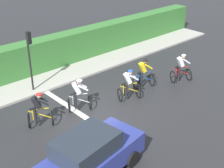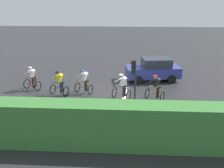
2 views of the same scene
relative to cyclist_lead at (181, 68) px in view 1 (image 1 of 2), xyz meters
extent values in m
plane|color=#28282B|center=(-0.78, -6.09, -0.80)|extent=(80.00, 80.00, 0.00)
cube|color=#ADA89E|center=(-5.41, -4.09, -0.74)|extent=(2.80, 25.58, 0.12)
cube|color=gray|center=(-6.31, -4.09, -0.54)|extent=(0.44, 25.58, 0.51)
cube|color=#387533|center=(-6.61, -4.09, 0.21)|extent=(1.10, 25.58, 2.02)
cube|color=silver|center=(-0.78, -6.46, -0.79)|extent=(7.00, 0.30, 0.01)
torus|color=black|center=(0.23, 0.50, -0.46)|extent=(0.64, 0.34, 0.68)
torus|color=black|center=(-0.19, -0.43, -0.46)|extent=(0.64, 0.34, 0.68)
cylinder|color=red|center=(0.02, 0.04, -0.21)|extent=(0.45, 0.92, 0.51)
cylinder|color=red|center=(-0.11, -0.24, -0.18)|extent=(0.04, 0.04, 0.55)
cylinder|color=red|center=(0.04, 0.08, 0.07)|extent=(0.33, 0.67, 0.04)
cube|color=black|center=(-0.11, -0.24, 0.11)|extent=(0.18, 0.24, 0.04)
cylinder|color=black|center=(0.18, 0.41, 0.04)|extent=(0.40, 0.20, 0.03)
cube|color=white|center=(-0.03, -0.06, 0.41)|extent=(0.44, 0.50, 0.57)
sphere|color=beige|center=(0.04, 0.08, 0.72)|extent=(0.20, 0.20, 0.20)
ellipsoid|color=silver|center=(0.04, 0.08, 0.79)|extent=(0.33, 0.35, 0.14)
cylinder|color=black|center=(-0.18, -0.10, -0.23)|extent=(0.12, 0.12, 0.74)
cylinder|color=black|center=(0.04, -0.20, -0.23)|extent=(0.12, 0.12, 0.74)
cylinder|color=white|center=(-0.05, 0.27, 0.47)|extent=(0.28, 0.47, 0.37)
cylinder|color=white|center=(0.24, 0.14, 0.47)|extent=(0.28, 0.47, 0.37)
torus|color=black|center=(-0.74, -1.64, -0.46)|extent=(0.67, 0.27, 0.68)
torus|color=black|center=(-1.06, -2.61, -0.46)|extent=(0.67, 0.27, 0.68)
cylinder|color=#1E59B2|center=(-0.90, -2.13, -0.21)|extent=(0.35, 0.95, 0.51)
cylinder|color=#1E59B2|center=(-1.00, -2.42, -0.18)|extent=(0.04, 0.04, 0.55)
cylinder|color=#1E59B2|center=(-0.89, -2.08, 0.07)|extent=(0.26, 0.69, 0.04)
cube|color=black|center=(-1.00, -2.42, 0.11)|extent=(0.16, 0.24, 0.04)
cylinder|color=black|center=(-0.77, -1.74, 0.04)|extent=(0.41, 0.16, 0.03)
cube|color=yellow|center=(-0.93, -2.22, 0.41)|extent=(0.41, 0.48, 0.57)
sphere|color=#9E7051|center=(-0.89, -2.08, 0.72)|extent=(0.20, 0.20, 0.20)
ellipsoid|color=black|center=(-0.89, -2.08, 0.79)|extent=(0.31, 0.34, 0.14)
cylinder|color=black|center=(-1.08, -2.28, -0.23)|extent=(0.12, 0.12, 0.74)
cylinder|color=black|center=(-0.85, -2.36, -0.23)|extent=(0.12, 0.12, 0.74)
cylinder|color=yellow|center=(-1.00, -1.90, 0.47)|extent=(0.23, 0.48, 0.37)
cylinder|color=yellow|center=(-0.69, -2.00, 0.47)|extent=(0.23, 0.48, 0.37)
torus|color=black|center=(-0.27, -3.22, -0.46)|extent=(0.65, 0.31, 0.68)
torus|color=black|center=(-0.66, -4.16, -0.46)|extent=(0.65, 0.31, 0.68)
cylinder|color=gold|center=(-0.47, -3.69, -0.21)|extent=(0.41, 0.93, 0.51)
cylinder|color=gold|center=(-0.58, -3.97, -0.18)|extent=(0.04, 0.04, 0.55)
cylinder|color=gold|center=(-0.45, -3.64, 0.07)|extent=(0.31, 0.68, 0.04)
cube|color=black|center=(-0.58, -3.97, 0.11)|extent=(0.18, 0.24, 0.04)
cylinder|color=black|center=(-0.31, -3.31, 0.04)|extent=(0.40, 0.19, 0.03)
cube|color=white|center=(-0.50, -3.78, 0.41)|extent=(0.43, 0.49, 0.57)
sphere|color=beige|center=(-0.45, -3.64, 0.72)|extent=(0.20, 0.20, 0.20)
ellipsoid|color=#264CB2|center=(-0.45, -3.64, 0.79)|extent=(0.33, 0.35, 0.14)
cylinder|color=black|center=(-0.65, -3.83, -0.23)|extent=(0.12, 0.12, 0.74)
cylinder|color=black|center=(-0.43, -3.92, -0.23)|extent=(0.12, 0.12, 0.74)
cylinder|color=white|center=(-0.54, -3.46, 0.47)|extent=(0.26, 0.48, 0.37)
cylinder|color=white|center=(-0.25, -3.58, 0.47)|extent=(0.26, 0.48, 0.37)
torus|color=black|center=(-1.06, -5.79, -0.46)|extent=(0.63, 0.36, 0.68)
torus|color=black|center=(-1.52, -6.70, -0.46)|extent=(0.63, 0.36, 0.68)
cylinder|color=silver|center=(-1.29, -6.25, -0.21)|extent=(0.49, 0.90, 0.51)
cylinder|color=silver|center=(-1.43, -6.52, -0.18)|extent=(0.04, 0.04, 0.55)
cylinder|color=silver|center=(-1.27, -6.20, 0.07)|extent=(0.37, 0.66, 0.04)
cube|color=black|center=(-1.43, -6.52, 0.11)|extent=(0.19, 0.24, 0.04)
cylinder|color=black|center=(-1.10, -5.89, 0.04)|extent=(0.39, 0.22, 0.03)
cube|color=white|center=(-1.34, -6.34, 0.41)|extent=(0.45, 0.50, 0.57)
sphere|color=#9E7051|center=(-1.27, -6.20, 0.72)|extent=(0.20, 0.20, 0.20)
ellipsoid|color=silver|center=(-1.27, -6.20, 0.79)|extent=(0.34, 0.36, 0.14)
cylinder|color=black|center=(-1.49, -6.37, -0.23)|extent=(0.12, 0.12, 0.74)
cylinder|color=black|center=(-1.28, -6.48, -0.23)|extent=(0.12, 0.12, 0.74)
cylinder|color=white|center=(-1.35, -6.01, 0.47)|extent=(0.30, 0.47, 0.37)
cylinder|color=white|center=(-1.06, -6.16, 0.47)|extent=(0.30, 0.47, 0.37)
torus|color=black|center=(-1.12, -7.90, -0.46)|extent=(0.62, 0.39, 0.68)
torus|color=black|center=(-1.62, -8.79, -0.46)|extent=(0.62, 0.39, 0.68)
cylinder|color=gold|center=(-1.37, -8.35, -0.21)|extent=(0.52, 0.88, 0.51)
cylinder|color=gold|center=(-1.52, -8.61, -0.18)|extent=(0.04, 0.04, 0.55)
cylinder|color=gold|center=(-1.35, -8.30, 0.07)|extent=(0.39, 0.64, 0.04)
cube|color=black|center=(-1.52, -8.61, 0.11)|extent=(0.20, 0.24, 0.04)
cylinder|color=black|center=(-1.17, -7.99, 0.04)|extent=(0.38, 0.23, 0.03)
cube|color=black|center=(-1.42, -8.44, 0.41)|extent=(0.46, 0.50, 0.57)
sphere|color=beige|center=(-1.35, -8.30, 0.72)|extent=(0.20, 0.20, 0.20)
ellipsoid|color=red|center=(-1.35, -8.30, 0.79)|extent=(0.35, 0.36, 0.14)
cylinder|color=black|center=(-1.57, -8.47, -0.23)|extent=(0.12, 0.12, 0.74)
cylinder|color=black|center=(-1.37, -8.58, -0.23)|extent=(0.12, 0.12, 0.74)
cylinder|color=black|center=(-1.42, -8.11, 0.47)|extent=(0.31, 0.46, 0.37)
cylinder|color=black|center=(-1.14, -8.27, 0.47)|extent=(0.31, 0.46, 0.37)
cube|color=navy|center=(2.58, -8.59, -0.10)|extent=(2.26, 4.30, 0.80)
cube|color=#262D38|center=(2.62, -8.84, 0.63)|extent=(1.78, 2.32, 0.66)
cylinder|color=black|center=(1.58, -7.45, -0.48)|extent=(0.31, 0.66, 0.64)
cylinder|color=black|center=(3.23, -7.21, -0.48)|extent=(0.31, 0.66, 0.64)
cube|color=#EAEACC|center=(1.79, -6.67, 0.00)|extent=(0.29, 0.12, 0.16)
cube|color=#EAEACC|center=(2.80, -6.53, 0.00)|extent=(0.29, 0.12, 0.16)
cylinder|color=black|center=(-4.52, -6.96, 0.55)|extent=(0.10, 0.10, 2.70)
cube|color=black|center=(-4.52, -6.86, 2.22)|extent=(0.21, 0.21, 0.64)
sphere|color=red|center=(-4.52, -6.75, 2.42)|extent=(0.11, 0.11, 0.11)
sphere|color=orange|center=(-4.52, -6.75, 2.22)|extent=(0.11, 0.11, 0.11)
sphere|color=green|center=(-4.52, -6.75, 2.02)|extent=(0.11, 0.11, 0.11)
camera|label=1|loc=(9.51, -13.89, 7.18)|focal=50.34mm
camera|label=2|loc=(-15.79, -6.48, 5.37)|focal=39.25mm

